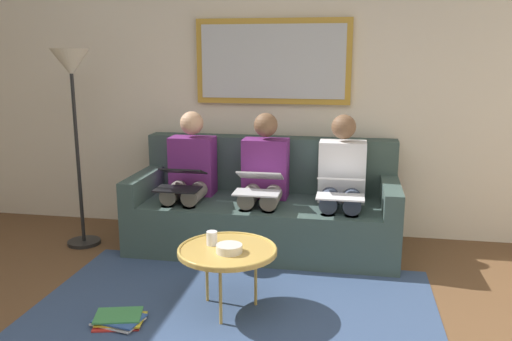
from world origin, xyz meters
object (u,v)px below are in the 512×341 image
object	(u,v)px
framed_mirror	(273,62)
laptop_white	(341,187)
laptop_black	(181,179)
coffee_table	(227,251)
magazine_stack	(119,319)
standing_lamp	(72,85)
bowl	(229,248)
person_right	(190,175)
cup	(212,238)
couch	(265,210)
person_middle	(264,178)
laptop_silver	(259,183)
person_left	(342,181)

from	to	relation	value
framed_mirror	laptop_white	xyz separation A→B (m)	(-0.64, 0.71, -0.92)
framed_mirror	laptop_black	distance (m)	1.32
coffee_table	magazine_stack	xyz separation A→B (m)	(0.62, 0.30, -0.37)
standing_lamp	laptop_black	bearing A→B (deg)	177.66
framed_mirror	laptop_black	xyz separation A→B (m)	(0.64, 0.69, -0.92)
bowl	standing_lamp	world-z (taller)	standing_lamp
person_right	standing_lamp	xyz separation A→B (m)	(0.91, 0.20, 0.76)
laptop_white	magazine_stack	bearing A→B (deg)	42.84
coffee_table	bowl	bearing A→B (deg)	115.16
coffee_table	cup	xyz separation A→B (m)	(0.11, -0.06, 0.06)
standing_lamp	couch	bearing A→B (deg)	-170.20
coffee_table	laptop_white	size ratio (longest dim) A/B	1.76
laptop_white	person_middle	xyz separation A→B (m)	(0.64, -0.25, -0.02)
couch	cup	xyz separation A→B (m)	(0.15, 1.16, 0.15)
magazine_stack	standing_lamp	size ratio (longest dim) A/B	0.20
coffee_table	laptop_white	bearing A→B (deg)	-126.93
framed_mirror	bowl	xyz separation A→B (m)	(0.01, 1.66, -1.11)
coffee_table	laptop_black	distance (m)	1.12
person_right	framed_mirror	bearing A→B (deg)	-144.48
framed_mirror	laptop_silver	size ratio (longest dim) A/B	3.83
framed_mirror	person_right	world-z (taller)	framed_mirror
laptop_silver	laptop_white	bearing A→B (deg)	178.82
coffee_table	standing_lamp	bearing A→B (deg)	-32.12
framed_mirror	cup	xyz separation A→B (m)	(0.15, 1.55, -1.09)
laptop_white	laptop_silver	xyz separation A→B (m)	(0.64, -0.01, -0.00)
standing_lamp	coffee_table	bearing A→B (deg)	147.88
couch	laptop_silver	world-z (taller)	couch
person_left	standing_lamp	bearing A→B (deg)	5.19
cup	laptop_silver	bearing A→B (deg)	-100.04
person_left	cup	bearing A→B (deg)	54.07
laptop_silver	person_right	world-z (taller)	person_right
person_middle	laptop_silver	xyz separation A→B (m)	(0.00, 0.24, 0.02)
person_middle	laptop_black	size ratio (longest dim) A/B	3.08
framed_mirror	cup	bearing A→B (deg)	84.40
person_left	bowl	bearing A→B (deg)	61.48
magazine_stack	coffee_table	bearing A→B (deg)	-154.18
couch	laptop_silver	distance (m)	0.44
laptop_white	person_middle	bearing A→B (deg)	-21.20
couch	magazine_stack	size ratio (longest dim) A/B	6.60
cup	person_left	bearing A→B (deg)	-125.93
person_middle	laptop_black	xyz separation A→B (m)	(0.64, 0.24, 0.02)
bowl	person_left	size ratio (longest dim) A/B	0.14
laptop_silver	laptop_black	xyz separation A→B (m)	(0.64, 0.00, 0.01)
person_middle	magazine_stack	bearing A→B (deg)	65.72
coffee_table	person_right	distance (m)	1.31
laptop_silver	magazine_stack	xyz separation A→B (m)	(0.65, 1.21, -0.59)
framed_mirror	laptop_white	world-z (taller)	framed_mirror
person_left	person_middle	bearing A→B (deg)	0.00
bowl	person_middle	bearing A→B (deg)	-90.60
framed_mirror	standing_lamp	distance (m)	1.69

